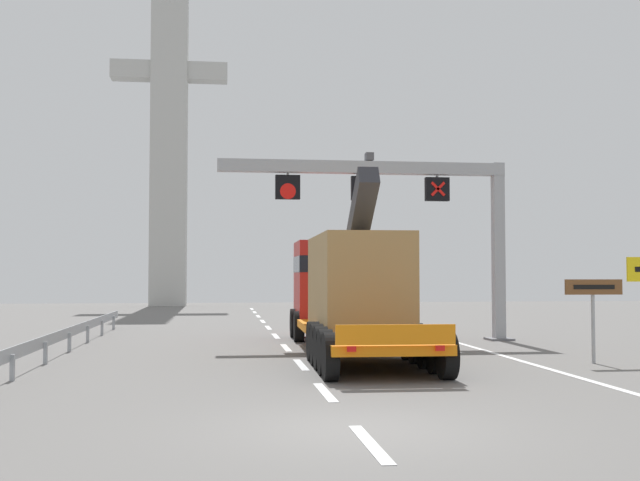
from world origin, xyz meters
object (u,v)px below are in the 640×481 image
at_px(overhead_lane_gantry, 404,197).
at_px(bridge_pylon_distant, 169,112).
at_px(heavy_haul_truck_orange, 346,288).
at_px(tourist_info_sign_brown, 593,299).

distance_m(overhead_lane_gantry, bridge_pylon_distant, 37.04).
bearing_deg(heavy_haul_truck_orange, bridge_pylon_distant, 102.37).
distance_m(overhead_lane_gantry, tourist_info_sign_brown, 9.11).
bearing_deg(heavy_haul_truck_orange, tourist_info_sign_brown, -37.92).
bearing_deg(tourist_info_sign_brown, overhead_lane_gantry, 114.27).
height_order(heavy_haul_truck_orange, bridge_pylon_distant, bridge_pylon_distant).
distance_m(tourist_info_sign_brown, bridge_pylon_distant, 46.05).
bearing_deg(heavy_haul_truck_orange, overhead_lane_gantry, 48.30).
bearing_deg(overhead_lane_gantry, tourist_info_sign_brown, -65.73).
relative_size(heavy_haul_truck_orange, tourist_info_sign_brown, 6.18).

